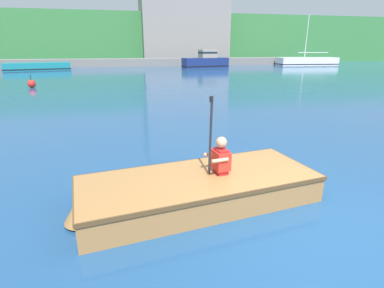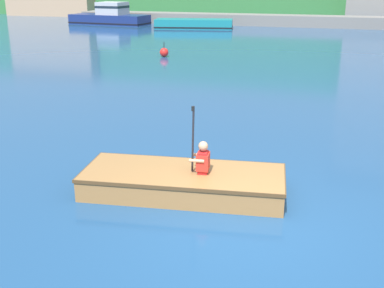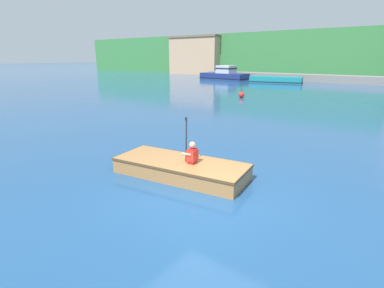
% 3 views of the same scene
% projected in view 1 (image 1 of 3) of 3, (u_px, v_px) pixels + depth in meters
% --- Properties ---
extents(ground_plane, '(300.00, 300.00, 0.00)m').
position_uv_depth(ground_plane, '(313.00, 224.00, 4.02)').
color(ground_plane, navy).
extents(shoreline_ridge, '(120.00, 20.00, 6.83)m').
position_uv_depth(shoreline_ridge, '(135.00, 40.00, 50.23)').
color(shoreline_ridge, '#387A3D').
rests_on(shoreline_ridge, ground).
extents(waterfront_office_block_center, '(12.29, 9.00, 14.85)m').
position_uv_depth(waterfront_office_block_center, '(182.00, 9.00, 43.19)').
color(waterfront_office_block_center, gray).
rests_on(waterfront_office_block_center, ground).
extents(marina_dock, '(45.85, 2.40, 0.90)m').
position_uv_depth(marina_dock, '(142.00, 62.00, 36.90)').
color(marina_dock, slate).
rests_on(marina_dock, ground).
extents(moored_boat_dock_west_end, '(7.67, 2.99, 6.08)m').
position_uv_depth(moored_boat_dock_west_end, '(307.00, 61.00, 38.43)').
color(moored_boat_dock_west_end, white).
rests_on(moored_boat_dock_west_end, ground).
extents(moored_boat_dock_west_inner, '(6.48, 3.38, 0.72)m').
position_uv_depth(moored_boat_dock_west_inner, '(38.00, 67.00, 30.60)').
color(moored_boat_dock_west_inner, '#197A84').
rests_on(moored_boat_dock_west_inner, ground).
extents(moored_boat_dock_center_far, '(5.49, 2.62, 1.98)m').
position_uv_depth(moored_boat_dock_center_far, '(206.00, 61.00, 33.91)').
color(moored_boat_dock_center_far, navy).
rests_on(moored_boat_dock_center_far, ground).
extents(rowboat_foreground, '(3.82, 1.91, 0.42)m').
position_uv_depth(rowboat_foreground, '(196.00, 188.00, 4.53)').
color(rowboat_foreground, '#A3703D').
rests_on(rowboat_foreground, ground).
extents(person_paddler, '(0.37, 0.39, 1.19)m').
position_uv_depth(person_paddler, '(220.00, 157.00, 4.53)').
color(person_paddler, red).
rests_on(person_paddler, rowboat_foreground).
extents(channel_buoy, '(0.44, 0.44, 0.72)m').
position_uv_depth(channel_buoy, '(32.00, 84.00, 17.38)').
color(channel_buoy, red).
rests_on(channel_buoy, ground).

